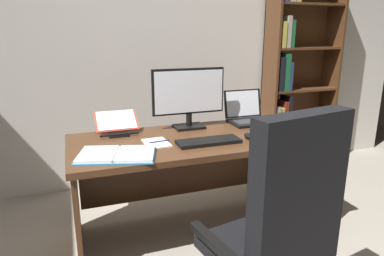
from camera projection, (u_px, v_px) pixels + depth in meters
The scene contains 12 objects.
wall_back at pixel (155, 49), 3.25m from camera, with size 5.62×0.12×2.54m, color beige.
desk at pixel (197, 159), 2.54m from camera, with size 1.78×0.76×0.73m.
bookshelf at pixel (293, 75), 3.58m from camera, with size 0.77×0.28×2.12m.
office_chair at pixel (276, 243), 1.63m from camera, with size 0.67×0.60×1.12m.
monitor at pixel (189, 97), 2.58m from camera, with size 0.55×0.16×0.45m.
laptop at pixel (248, 116), 2.79m from camera, with size 0.33×0.30×0.25m.
keyboard at pixel (209, 141), 2.27m from camera, with size 0.42×0.15×0.02m, color black.
computer_mouse at pixel (249, 136), 2.37m from camera, with size 0.06×0.10×0.04m, color black.
reading_stand_with_book at pixel (117, 123), 2.50m from camera, with size 0.30×0.25×0.14m.
open_binder at pixel (117, 154), 2.04m from camera, with size 0.51×0.40×0.02m.
notepad at pixel (156, 143), 2.27m from camera, with size 0.15×0.21×0.01m, color white.
pen at pixel (159, 141), 2.27m from camera, with size 0.01×0.01×0.14m, color navy.
Camera 1 is at (-0.78, -1.08, 1.44)m, focal length 32.53 mm.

